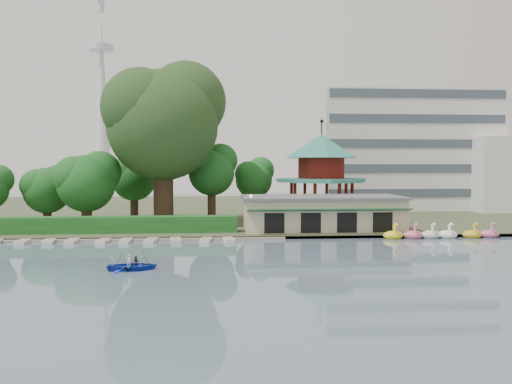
{
  "coord_description": "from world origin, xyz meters",
  "views": [
    {
      "loc": [
        -1.89,
        -35.47,
        7.81
      ],
      "look_at": [
        2.0,
        18.0,
        5.0
      ],
      "focal_mm": 35.0,
      "sensor_mm": 36.0,
      "label": 1
    }
  ],
  "objects": [
    {
      "name": "dock",
      "position": [
        -12.0,
        17.2,
        0.12
      ],
      "size": [
        34.0,
        1.6,
        0.24
      ],
      "primitive_type": "cube",
      "color": "gray",
      "rests_on": "ground"
    },
    {
      "name": "pavilion",
      "position": [
        12.0,
        32.0,
        7.48
      ],
      "size": [
        12.4,
        12.4,
        13.5
      ],
      "color": "beige",
      "rests_on": "shore"
    },
    {
      "name": "boathouse",
      "position": [
        10.0,
        21.97,
        2.37
      ],
      "size": [
        18.6,
        9.39,
        3.9
      ],
      "color": "beige",
      "rests_on": "shore"
    },
    {
      "name": "swan_boats",
      "position": [
        22.04,
        16.59,
        0.4
      ],
      "size": [
        13.0,
        1.93,
        1.92
      ],
      "color": "yellow",
      "rests_on": "ground"
    },
    {
      "name": "ground_plane",
      "position": [
        0.0,
        0.0,
        0.0
      ],
      "size": [
        220.0,
        220.0,
        0.0
      ],
      "primitive_type": "plane",
      "color": "slate",
      "rests_on": "ground"
    },
    {
      "name": "broadcast_tower",
      "position": [
        -42.0,
        140.0,
        33.98
      ],
      "size": [
        8.0,
        8.0,
        96.0
      ],
      "color": "silver",
      "rests_on": "ground"
    },
    {
      "name": "shore",
      "position": [
        0.0,
        52.0,
        0.2
      ],
      "size": [
        220.0,
        70.0,
        0.4
      ],
      "primitive_type": "cube",
      "color": "#424930",
      "rests_on": "ground"
    },
    {
      "name": "lamp_post",
      "position": [
        1.5,
        19.0,
        3.34
      ],
      "size": [
        0.36,
        0.36,
        4.28
      ],
      "color": "black",
      "rests_on": "shore"
    },
    {
      "name": "rowboat_with_passengers",
      "position": [
        -8.46,
        2.23,
        0.53
      ],
      "size": [
        5.44,
        4.1,
        2.01
      ],
      "color": "#1A3AB1",
      "rests_on": "ground"
    },
    {
      "name": "office_building",
      "position": [
        32.67,
        49.0,
        9.73
      ],
      "size": [
        38.0,
        18.0,
        20.0
      ],
      "color": "silver",
      "rests_on": "shore"
    },
    {
      "name": "big_tree",
      "position": [
        -8.81,
        28.22,
        13.95
      ],
      "size": [
        15.24,
        14.2,
        20.93
      ],
      "color": "#3A281C",
      "rests_on": "shore"
    },
    {
      "name": "small_trees",
      "position": [
        -14.06,
        30.96,
        6.2
      ],
      "size": [
        38.62,
        16.72,
        10.48
      ],
      "color": "#3A281C",
      "rests_on": "shore"
    },
    {
      "name": "embankment",
      "position": [
        0.0,
        17.3,
        0.15
      ],
      "size": [
        220.0,
        0.6,
        0.3
      ],
      "primitive_type": "cube",
      "color": "gray",
      "rests_on": "ground"
    },
    {
      "name": "hedge",
      "position": [
        -15.0,
        20.5,
        1.3
      ],
      "size": [
        30.0,
        2.0,
        1.8
      ],
      "primitive_type": "cube",
      "color": "#1E5C20",
      "rests_on": "shore"
    },
    {
      "name": "moored_rowboats",
      "position": [
        -14.01,
        15.76,
        0.18
      ],
      "size": [
        27.48,
        2.73,
        0.36
      ],
      "color": "silver",
      "rests_on": "ground"
    }
  ]
}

